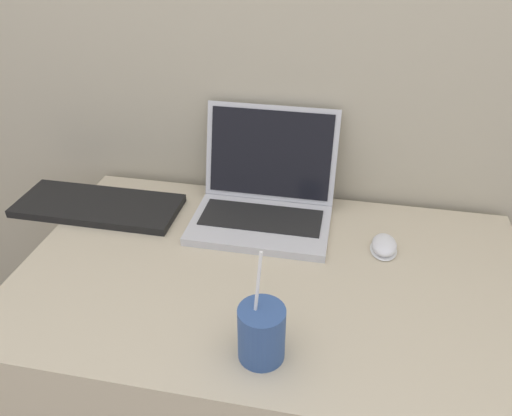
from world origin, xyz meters
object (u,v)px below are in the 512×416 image
at_px(laptop, 264,196).
at_px(external_keyboard, 98,206).
at_px(computer_mouse, 384,246).
at_px(drink_cup, 261,332).

bearing_deg(laptop, external_keyboard, -173.06).
relative_size(laptop, external_keyboard, 0.80).
bearing_deg(computer_mouse, drink_cup, -121.43).
bearing_deg(laptop, computer_mouse, -16.64).
distance_m(laptop, external_keyboard, 0.44).
relative_size(computer_mouse, external_keyboard, 0.21).
xyz_separation_m(laptop, drink_cup, (0.08, -0.45, -0.00)).
relative_size(drink_cup, computer_mouse, 2.46).
height_order(laptop, computer_mouse, laptop).
bearing_deg(drink_cup, laptop, 99.90).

